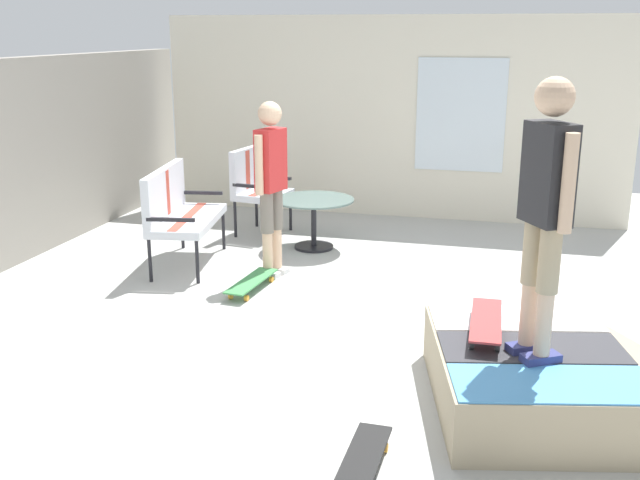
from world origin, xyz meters
name	(u,v)px	position (x,y,z in m)	size (l,w,h in m)	color
ground_plane	(372,326)	(0.00, 0.00, -0.05)	(12.00, 12.00, 0.10)	#B2B2AD
house_facade	(392,118)	(3.80, 0.49, 1.28)	(0.23, 6.00, 2.56)	silver
skate_ramp	(534,376)	(-1.18, -1.29, 0.21)	(1.86, 2.05, 0.42)	tan
patio_bench	(177,207)	(1.06, 2.26, 0.62)	(1.32, 0.74, 1.02)	black
patio_chair_near_house	(254,183)	(2.45, 1.91, 0.61)	(0.69, 0.63, 1.02)	black
patio_table	(314,213)	(1.99, 1.05, 0.40)	(0.90, 0.90, 0.57)	black
person_watching	(271,176)	(0.98, 1.21, 1.01)	(0.47, 0.31, 1.73)	silver
person_skater	(546,199)	(-1.33, -1.26, 1.42)	(0.42, 0.35, 1.72)	navy
skateboard_by_bench	(252,282)	(0.47, 1.25, 0.08)	(0.82, 0.28, 0.10)	#3F8C4C
skateboard_spare	(361,463)	(-2.26, -0.36, 0.08)	(0.80, 0.22, 0.10)	black
skateboard_on_ramp	(486,321)	(-1.03, -0.96, 0.50)	(0.80, 0.22, 0.10)	#B23838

